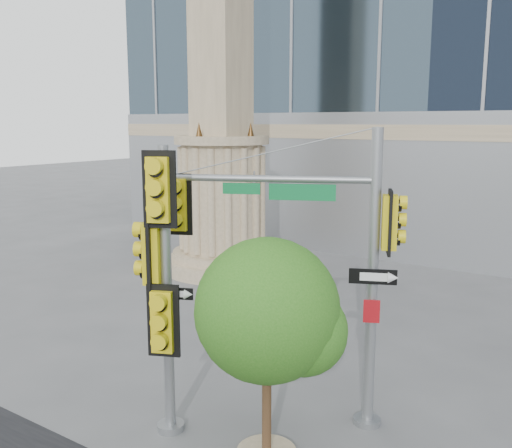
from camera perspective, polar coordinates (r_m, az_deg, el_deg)
The scene contains 5 objects.
ground at distance 11.90m, azimuth -6.74°, elevation -17.99°, with size 120.00×120.00×0.00m, color #545456.
monument at distance 21.27m, azimuth -3.46°, elevation 9.92°, with size 4.40×4.40×16.60m.
main_signal_pole at distance 10.36m, azimuth 6.18°, elevation -2.05°, with size 4.00×2.11×5.51m.
secondary_signal_pole at distance 10.05m, azimuth -9.48°, elevation -4.57°, with size 0.98×0.71×5.22m.
street_tree at distance 9.36m, azimuth 1.41°, elevation -9.22°, with size 2.43×2.37×3.79m.
Camera 1 is at (6.93, -7.89, 5.60)m, focal length 40.00 mm.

